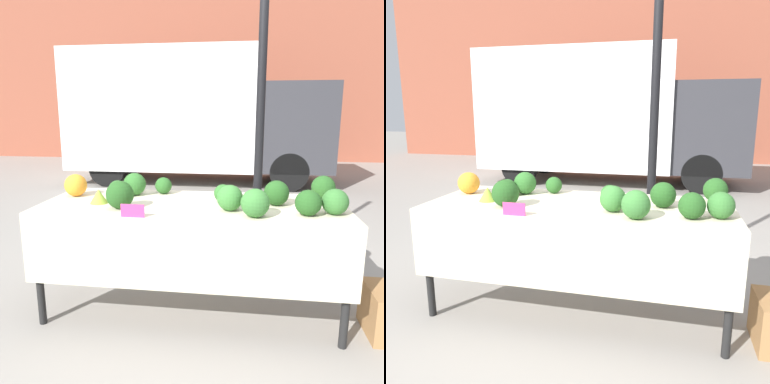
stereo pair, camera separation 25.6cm
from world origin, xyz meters
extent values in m
plane|color=gray|center=(0.00, 0.00, 0.00)|extent=(40.00, 40.00, 0.00)
cube|color=brown|center=(0.00, 8.76, 2.89)|extent=(16.00, 0.60, 5.77)
cylinder|color=black|center=(0.47, 0.61, 1.29)|extent=(0.07, 0.07, 2.59)
cube|color=white|center=(-1.20, 5.03, 1.42)|extent=(3.65, 1.87, 2.22)
cube|color=#333338|center=(1.28, 5.03, 1.11)|extent=(1.31, 1.72, 1.60)
cylinder|color=black|center=(1.15, 4.28, 0.34)|extent=(0.69, 0.22, 0.69)
cylinder|color=black|center=(1.15, 5.78, 0.34)|extent=(0.69, 0.22, 0.69)
cylinder|color=black|center=(-2.20, 4.28, 0.34)|extent=(0.69, 0.22, 0.69)
cylinder|color=black|center=(-2.20, 5.78, 0.34)|extent=(0.69, 0.22, 0.69)
cube|color=beige|center=(0.00, 0.00, 0.77)|extent=(2.06, 0.81, 0.03)
cube|color=beige|center=(0.00, -0.40, 0.54)|extent=(2.06, 0.01, 0.43)
cylinder|color=black|center=(-0.97, -0.34, 0.38)|extent=(0.05, 0.05, 0.76)
cylinder|color=black|center=(0.97, -0.34, 0.38)|extent=(0.05, 0.05, 0.76)
cylinder|color=black|center=(-0.97, 0.34, 0.38)|extent=(0.05, 0.05, 0.76)
cylinder|color=black|center=(0.97, 0.34, 0.38)|extent=(0.05, 0.05, 0.76)
sphere|color=orange|center=(-0.89, 0.10, 0.87)|extent=(0.17, 0.17, 0.17)
cone|color=#93B238|center=(-0.64, -0.08, 0.84)|extent=(0.12, 0.12, 0.10)
sphere|color=#285B23|center=(-0.56, 0.09, 0.85)|extent=(0.13, 0.13, 0.13)
sphere|color=#23511E|center=(0.74, -0.21, 0.87)|extent=(0.16, 0.16, 0.16)
sphere|color=#336B2D|center=(0.91, -0.16, 0.87)|extent=(0.16, 0.16, 0.16)
sphere|color=#23511E|center=(0.92, 0.27, 0.87)|extent=(0.17, 0.17, 0.17)
sphere|color=#285B23|center=(-0.26, 0.27, 0.85)|extent=(0.13, 0.13, 0.13)
sphere|color=#23511E|center=(-0.45, -0.20, 0.88)|extent=(0.18, 0.18, 0.18)
sphere|color=#387533|center=(0.26, -0.16, 0.87)|extent=(0.17, 0.17, 0.17)
sphere|color=#2D6628|center=(0.21, 0.06, 0.85)|extent=(0.13, 0.13, 0.13)
sphere|color=#2D6628|center=(-0.46, 0.19, 0.87)|extent=(0.17, 0.17, 0.17)
sphere|color=#23511E|center=(0.57, 0.03, 0.87)|extent=(0.17, 0.17, 0.17)
sphere|color=#387533|center=(0.42, -0.29, 0.87)|extent=(0.17, 0.17, 0.17)
sphere|color=#2D6628|center=(-0.53, 0.32, 0.84)|extent=(0.11, 0.11, 0.11)
cube|color=#E53D84|center=(-0.30, -0.39, 0.83)|extent=(0.15, 0.01, 0.08)
camera|label=1|loc=(0.34, -2.48, 1.41)|focal=35.00mm
camera|label=2|loc=(0.59, -2.43, 1.41)|focal=35.00mm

